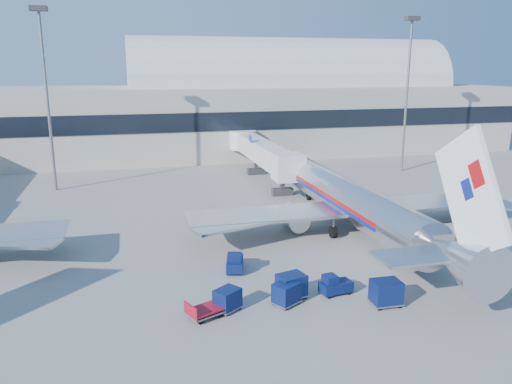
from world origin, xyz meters
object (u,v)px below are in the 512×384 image
object	(u,v)px
cart_solo_far	(483,251)
mast_east	(408,72)
cart_train_c	(227,299)
ramp_worker	(512,279)
barrier_near	(443,229)
cart_train_b	(286,293)
tug_lead	(335,285)
cart_solo_near	(386,292)
tug_left	(235,262)
airliner_main	(355,203)
tug_right	(411,257)
cart_open_red	(205,311)
barrier_far	(501,224)
cart_train_a	(291,286)
jetbridge_near	(260,151)
mast_west	(45,73)
barrier_mid	(472,226)

from	to	relation	value
cart_solo_far	mast_east	bearing A→B (deg)	55.96
cart_train_c	ramp_worker	world-z (taller)	ramp_worker
barrier_near	cart_train_c	xyz separation A→B (m)	(-22.96, -10.10, 0.34)
cart_train_c	cart_train_b	bearing A→B (deg)	-38.59
tug_lead	cart_solo_near	distance (m)	3.58
tug_left	cart_train_c	world-z (taller)	tug_left
airliner_main	cart_solo_near	size ratio (longest dim) A/B	18.55
tug_right	airliner_main	bearing A→B (deg)	147.19
cart_train_c	cart_open_red	bearing A→B (deg)	164.51
mast_east	cart_open_red	xyz separation A→B (m)	(-36.50, -38.67, -14.37)
cart_train_b	cart_solo_near	bearing A→B (deg)	-46.36
tug_right	cart_train_b	size ratio (longest dim) A/B	1.22
barrier_far	cart_solo_far	size ratio (longest dim) A/B	1.29
tug_right	barrier_near	bearing A→B (deg)	93.10
tug_right	cart_solo_far	distance (m)	6.12
cart_solo_far	cart_train_b	bearing A→B (deg)	176.94
tug_left	cart_train_b	size ratio (longest dim) A/B	1.24
cart_train_a	ramp_worker	xyz separation A→B (m)	(15.42, -2.90, 0.06)
cart_train_a	barrier_far	bearing A→B (deg)	5.88
mast_east	cart_solo_far	size ratio (longest dim) A/B	9.73
ramp_worker	jetbridge_near	bearing A→B (deg)	0.21
cart_train_a	cart_train_b	world-z (taller)	cart_train_a
cart_solo_far	cart_train_c	bearing A→B (deg)	174.59
tug_right	ramp_worker	xyz separation A→B (m)	(4.27, -6.07, 0.25)
cart_train_a	cart_solo_far	size ratio (longest dim) A/B	0.97
jetbridge_near	ramp_worker	distance (m)	41.92
mast_east	barrier_near	xyz separation A→B (m)	(-12.00, -28.00, -14.34)
barrier_far	tug_left	xyz separation A→B (m)	(-27.75, -3.90, 0.29)
cart_train_b	ramp_worker	xyz separation A→B (m)	(16.04, -2.05, 0.15)
tug_lead	cart_open_red	distance (m)	9.35
airliner_main	tug_left	size ratio (longest dim) A/B	13.76
mast_east	barrier_far	distance (m)	31.92
mast_west	cart_train_c	distance (m)	43.29
cart_train_c	ramp_worker	xyz separation A→B (m)	(20.01, -2.24, 0.19)
barrier_near	tug_left	xyz separation A→B (m)	(-21.15, -3.90, 0.29)
barrier_far	cart_train_a	xyz separation A→B (m)	(-24.97, -9.44, 0.46)
barrier_mid	tug_left	size ratio (longest dim) A/B	1.11
barrier_far	jetbridge_near	bearing A→B (deg)	120.55
cart_train_b	jetbridge_near	bearing A→B (deg)	46.58
jetbridge_near	cart_train_a	xyz separation A→B (m)	(-7.96, -38.25, -3.01)
mast_east	barrier_mid	distance (m)	32.64
mast_west	ramp_worker	distance (m)	55.20
airliner_main	cart_train_c	world-z (taller)	airliner_main
cart_train_b	mast_west	bearing A→B (deg)	85.38
airliner_main	cart_solo_near	distance (m)	15.39
cart_train_c	cart_solo_far	world-z (taller)	cart_solo_far
mast_east	ramp_worker	world-z (taller)	mast_east
tug_right	cart_train_a	bearing A→B (deg)	-112.01
tug_lead	cart_train_b	bearing A→B (deg)	-178.01
cart_solo_near	barrier_near	bearing A→B (deg)	44.90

